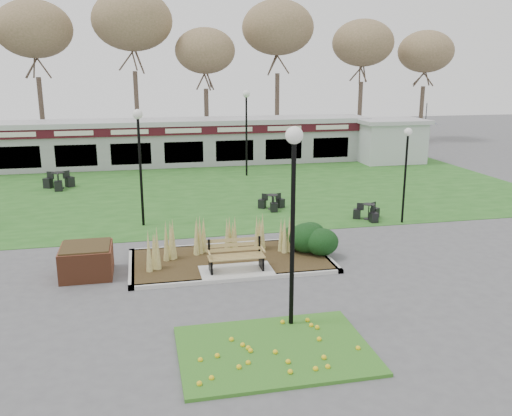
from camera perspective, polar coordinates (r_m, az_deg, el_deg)
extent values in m
plane|color=#515154|center=(16.42, -1.99, -7.15)|extent=(100.00, 100.00, 0.00)
cube|color=#22581B|center=(27.82, -6.40, 1.87)|extent=(34.00, 16.00, 0.02)
cube|color=#2B7220|center=(12.33, 1.95, -14.72)|extent=(4.20, 3.00, 0.08)
cube|color=#302313|center=(17.50, -2.69, -5.55)|extent=(6.22, 3.22, 0.12)
cube|color=#B7B7B2|center=(16.02, -1.73, -7.48)|extent=(6.40, 0.18, 0.12)
cube|color=#B7B7B2|center=(19.00, -3.50, -3.91)|extent=(6.40, 0.18, 0.12)
cube|color=#B7B7B2|center=(17.30, -12.96, -6.16)|extent=(0.18, 3.40, 0.12)
cube|color=#B7B7B2|center=(18.24, 7.02, -4.80)|extent=(0.18, 3.40, 0.12)
cube|color=#B7B7B2|center=(16.53, -2.08, -6.75)|extent=(2.20, 1.20, 0.13)
cone|color=tan|center=(17.48, -9.10, -3.54)|extent=(0.36, 0.36, 1.15)
cone|color=tan|center=(17.93, -5.98, -2.97)|extent=(0.36, 0.36, 1.15)
cone|color=tan|center=(18.26, -2.62, -2.58)|extent=(0.36, 0.36, 1.15)
cone|color=tan|center=(18.24, 0.28, -2.58)|extent=(0.36, 0.36, 1.15)
cone|color=tan|center=(18.05, 3.03, -2.79)|extent=(0.36, 0.36, 1.15)
cone|color=tan|center=(16.71, -10.65, -4.47)|extent=(0.36, 0.36, 1.15)
ellipsoid|color=black|center=(18.09, 5.34, -3.15)|extent=(1.21, 1.10, 0.99)
ellipsoid|color=black|center=(17.87, 6.94, -3.57)|extent=(1.10, 1.00, 0.90)
ellipsoid|color=black|center=(18.65, 5.76, -2.81)|extent=(1.06, 0.96, 0.86)
ellipsoid|color=black|center=(18.50, 3.98, -3.08)|extent=(0.92, 0.84, 0.76)
cube|color=olive|center=(16.36, -2.10, -5.14)|extent=(1.70, 0.57, 0.04)
cube|color=olive|center=(16.55, -2.30, -3.87)|extent=(1.70, 0.13, 0.44)
cube|color=black|center=(16.32, -4.80, -6.04)|extent=(0.06, 0.55, 0.42)
cube|color=black|center=(16.58, 0.58, -5.66)|extent=(0.06, 0.55, 0.42)
cube|color=black|center=(16.45, -4.97, -4.15)|extent=(0.06, 0.06, 0.50)
cube|color=black|center=(16.70, 0.35, -3.80)|extent=(0.06, 0.06, 0.50)
cube|color=olive|center=(16.16, -4.96, -4.75)|extent=(0.05, 0.50, 0.04)
cube|color=olive|center=(16.43, 0.73, -4.37)|extent=(0.05, 0.50, 0.04)
cube|color=brown|center=(17.06, -17.39, -5.37)|extent=(1.50, 1.50, 0.90)
cube|color=#302313|center=(16.91, -17.51, -3.87)|extent=(1.40, 1.40, 0.06)
cube|color=gray|center=(35.44, -7.82, 6.67)|extent=(24.00, 3.00, 2.60)
cube|color=#410D16|center=(33.78, -7.67, 8.09)|extent=(24.00, 0.18, 0.55)
cube|color=silver|center=(35.28, -7.90, 9.00)|extent=(24.60, 3.40, 0.30)
cube|color=silver|center=(33.67, -7.65, 8.07)|extent=(22.00, 0.02, 0.28)
cube|color=black|center=(34.06, -7.60, 5.85)|extent=(22.00, 0.10, 1.30)
cube|color=silver|center=(37.07, 13.88, 6.73)|extent=(4.00, 3.00, 2.60)
cube|color=silver|center=(36.92, 14.01, 8.88)|extent=(4.40, 3.40, 0.25)
cylinder|color=#47382B|center=(43.62, -20.77, 9.03)|extent=(0.36, 0.36, 5.17)
ellipsoid|color=brown|center=(43.55, -21.47, 16.64)|extent=(5.24, 5.24, 3.93)
cylinder|color=#47382B|center=(43.16, -12.77, 9.56)|extent=(0.36, 0.36, 5.17)
ellipsoid|color=brown|center=(43.09, -13.22, 17.26)|extent=(5.24, 5.24, 3.93)
cylinder|color=#47382B|center=(43.53, -4.74, 9.90)|extent=(0.36, 0.36, 5.17)
ellipsoid|color=brown|center=(43.46, -4.91, 17.55)|extent=(5.24, 5.24, 3.93)
cylinder|color=#47382B|center=(44.71, 3.02, 10.05)|extent=(0.36, 0.36, 5.17)
ellipsoid|color=brown|center=(44.64, 3.12, 17.50)|extent=(5.24, 5.24, 3.93)
cylinder|color=#47382B|center=(46.64, 10.26, 10.02)|extent=(0.36, 0.36, 5.17)
ellipsoid|color=brown|center=(46.57, 10.60, 17.16)|extent=(5.24, 5.24, 3.93)
cylinder|color=#47382B|center=(49.22, 16.84, 9.87)|extent=(0.36, 0.36, 5.17)
ellipsoid|color=brown|center=(49.16, 17.35, 16.62)|extent=(5.24, 5.24, 3.93)
cylinder|color=black|center=(12.60, 3.85, -3.25)|extent=(0.11, 0.11, 4.44)
sphere|color=white|center=(12.09, 4.05, 7.65)|extent=(0.40, 0.40, 0.40)
cylinder|color=black|center=(22.25, 15.39, 2.85)|extent=(0.09, 0.09, 3.52)
sphere|color=white|center=(21.96, 15.73, 7.71)|extent=(0.32, 0.32, 0.32)
cylinder|color=black|center=(21.47, -12.04, 3.58)|extent=(0.11, 0.11, 4.21)
sphere|color=white|center=(21.17, -12.36, 9.62)|extent=(0.38, 0.38, 0.38)
cylinder|color=black|center=(31.12, -1.01, 7.47)|extent=(0.11, 0.11, 4.48)
sphere|color=white|center=(30.92, -1.03, 11.92)|extent=(0.40, 0.40, 0.40)
cylinder|color=black|center=(29.80, -20.00, 1.98)|extent=(0.49, 0.49, 0.03)
cylinder|color=black|center=(29.73, -20.07, 2.73)|extent=(0.06, 0.06, 0.81)
cylinder|color=black|center=(29.65, -20.14, 3.51)|extent=(0.67, 0.67, 0.03)
cube|color=black|center=(30.04, -19.00, 2.63)|extent=(0.53, 0.53, 0.52)
cube|color=black|center=(30.09, -21.04, 2.47)|extent=(0.51, 0.51, 0.52)
cube|color=black|center=(29.15, -20.08, 2.19)|extent=(0.42, 0.42, 0.52)
cylinder|color=black|center=(22.79, 11.73, -1.12)|extent=(0.38, 0.38, 0.03)
cylinder|color=black|center=(22.71, 11.77, -0.38)|extent=(0.04, 0.04, 0.62)
cylinder|color=black|center=(22.63, 11.81, 0.39)|extent=(0.52, 0.52, 0.02)
cube|color=black|center=(23.13, 12.40, -0.46)|extent=(0.40, 0.40, 0.39)
cube|color=black|center=(22.77, 10.57, -0.60)|extent=(0.39, 0.39, 0.39)
cube|color=black|center=(22.34, 12.29, -0.98)|extent=(0.31, 0.31, 0.39)
cylinder|color=black|center=(23.92, 1.71, -0.08)|extent=(0.38, 0.38, 0.03)
cylinder|color=black|center=(23.84, 1.71, 0.63)|extent=(0.04, 0.04, 0.62)
cylinder|color=black|center=(23.77, 1.72, 1.38)|extent=(0.52, 0.52, 0.02)
cube|color=black|center=(24.17, 2.58, 0.52)|extent=(0.39, 0.39, 0.40)
cube|color=black|center=(24.04, 0.65, 0.46)|extent=(0.41, 0.41, 0.40)
cube|color=black|center=(23.42, 1.89, 0.07)|extent=(0.32, 0.32, 0.40)
cylinder|color=black|center=(38.26, 17.25, 6.42)|extent=(0.06, 0.06, 2.20)
imported|color=#2D429E|center=(38.18, 17.32, 7.36)|extent=(2.38, 2.42, 1.99)
imported|color=black|center=(37.27, -24.36, 4.88)|extent=(4.13, 2.88, 1.29)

